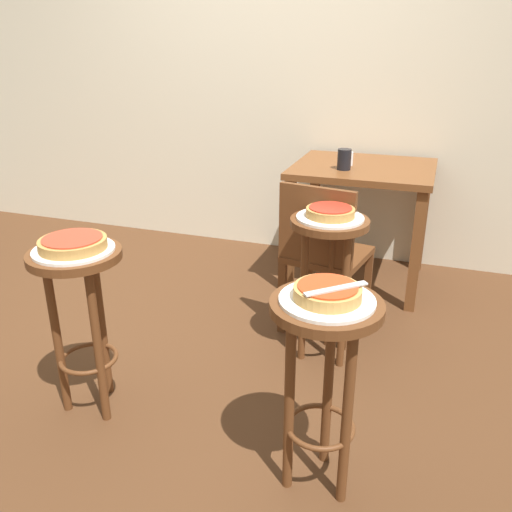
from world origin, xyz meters
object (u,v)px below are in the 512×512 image
object	(u,v)px
dining_table	(362,186)
cup_near_edge	(344,159)
pizza_foreground	(327,292)
stool_middle	(80,297)
serving_plate_middle	(74,250)
pizza_middle	(73,243)
wooden_chair	(323,253)
pizza_server_knife	(336,289)
serving_plate_foreground	(327,300)
condiment_shaker	(350,159)
pizza_leftside	(330,212)
stool_foreground	(324,356)
serving_plate_leftside	(330,218)
stool_leftside	(328,259)

from	to	relation	value
dining_table	cup_near_edge	bearing A→B (deg)	-124.34
pizza_foreground	stool_middle	xyz separation A→B (m)	(-1.03, 0.10, -0.24)
serving_plate_middle	pizza_middle	bearing A→B (deg)	0.00
wooden_chair	pizza_server_knife	xyz separation A→B (m)	(0.27, -1.10, 0.33)
serving_plate_foreground	pizza_foreground	bearing A→B (deg)	135.00
dining_table	condiment_shaker	size ratio (longest dim) A/B	10.25
pizza_foreground	cup_near_edge	world-z (taller)	cup_near_edge
stool_middle	serving_plate_middle	bearing A→B (deg)	75.96
serving_plate_middle	cup_near_edge	xyz separation A→B (m)	(0.77, 1.58, 0.09)
serving_plate_foreground	stool_middle	distance (m)	1.06
pizza_leftside	pizza_server_knife	world-z (taller)	pizza_server_knife
serving_plate_middle	condiment_shaker	bearing A→B (deg)	65.30
stool_foreground	dining_table	distance (m)	1.83
serving_plate_leftside	pizza_foreground	bearing A→B (deg)	-78.74
serving_plate_middle	serving_plate_leftside	xyz separation A→B (m)	(0.87, 0.73, 0.00)
dining_table	wooden_chair	world-z (taller)	wooden_chair
serving_plate_leftside	wooden_chair	size ratio (longest dim) A/B	0.37
pizza_leftside	pizza_server_knife	size ratio (longest dim) A/B	1.02
stool_foreground	cup_near_edge	world-z (taller)	cup_near_edge
stool_foreground	pizza_foreground	distance (m)	0.24
serving_plate_middle	stool_foreground	bearing A→B (deg)	-5.49
stool_middle	condiment_shaker	world-z (taller)	condiment_shaker
serving_plate_middle	stool_leftside	xyz separation A→B (m)	(0.87, 0.73, -0.21)
serving_plate_foreground	condiment_shaker	xyz separation A→B (m)	(-0.25, 1.80, 0.07)
stool_leftside	stool_middle	bearing A→B (deg)	-139.93
stool_foreground	dining_table	bearing A→B (deg)	95.08
stool_middle	dining_table	size ratio (longest dim) A/B	0.86
stool_middle	pizza_server_knife	xyz separation A→B (m)	(1.06, -0.12, 0.26)
serving_plate_middle	dining_table	world-z (taller)	dining_table
stool_leftside	serving_plate_leftside	size ratio (longest dim) A/B	2.36
serving_plate_middle	serving_plate_leftside	world-z (taller)	same
dining_table	serving_plate_foreground	bearing A→B (deg)	-84.92
stool_middle	pizza_middle	xyz separation A→B (m)	(0.00, 0.00, 0.24)
serving_plate_middle	condiment_shaker	world-z (taller)	condiment_shaker
stool_foreground	stool_leftside	size ratio (longest dim) A/B	1.00
pizza_foreground	cup_near_edge	distance (m)	1.70
dining_table	condiment_shaker	world-z (taller)	condiment_shaker
stool_middle	pizza_leftside	world-z (taller)	pizza_leftside
pizza_leftside	dining_table	world-z (taller)	pizza_leftside
pizza_leftside	serving_plate_foreground	bearing A→B (deg)	-78.74
serving_plate_foreground	wooden_chair	xyz separation A→B (m)	(-0.24, 1.08, -0.28)
stool_middle	wooden_chair	size ratio (longest dim) A/B	0.87
serving_plate_leftside	cup_near_edge	world-z (taller)	cup_near_edge
stool_middle	serving_plate_middle	xyz separation A→B (m)	(0.00, 0.00, 0.21)
stool_middle	pizza_foreground	bearing A→B (deg)	-5.49
pizza_foreground	pizza_middle	bearing A→B (deg)	174.51
stool_foreground	pizza_leftside	xyz separation A→B (m)	(-0.17, 0.83, 0.24)
pizza_server_knife	cup_near_edge	bearing A→B (deg)	57.05
stool_leftside	condiment_shaker	world-z (taller)	condiment_shaker
stool_foreground	serving_plate_middle	xyz separation A→B (m)	(-1.03, 0.10, 0.21)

